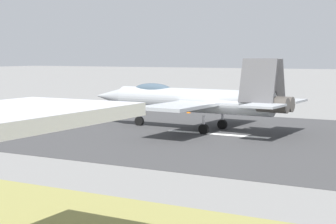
% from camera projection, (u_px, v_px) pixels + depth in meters
% --- Properties ---
extents(ground_plane, '(400.00, 400.00, 0.00)m').
position_uv_depth(ground_plane, '(224.00, 135.00, 39.49)').
color(ground_plane, slate).
extents(runway_strip, '(240.00, 26.00, 0.02)m').
position_uv_depth(runway_strip, '(224.00, 135.00, 39.48)').
color(runway_strip, '#39383A').
rests_on(runway_strip, ground).
extents(fighter_jet, '(17.67, 13.60, 5.60)m').
position_uv_depth(fighter_jet, '(192.00, 99.00, 41.86)').
color(fighter_jet, '#9DA1A6').
rests_on(fighter_jet, ground).
extents(crew_person, '(0.63, 0.46, 1.58)m').
position_uv_depth(crew_person, '(141.00, 104.00, 55.40)').
color(crew_person, '#1E2338').
rests_on(crew_person, ground).
extents(marker_cone_mid, '(0.44, 0.44, 0.55)m').
position_uv_depth(marker_cone_mid, '(189.00, 111.00, 54.31)').
color(marker_cone_mid, orange).
rests_on(marker_cone_mid, ground).
extents(marker_cone_far, '(0.44, 0.44, 0.55)m').
position_uv_depth(marker_cone_far, '(64.00, 104.00, 61.88)').
color(marker_cone_far, orange).
rests_on(marker_cone_far, ground).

